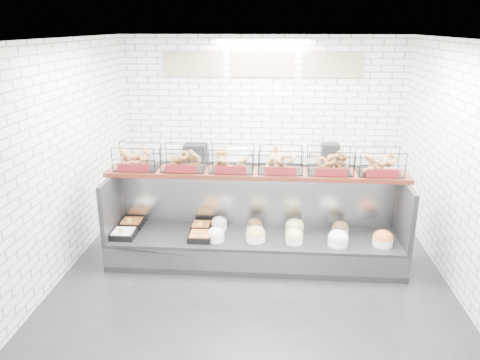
{
  "coord_description": "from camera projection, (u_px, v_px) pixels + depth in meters",
  "views": [
    {
      "loc": [
        0.24,
        -5.56,
        3.15
      ],
      "look_at": [
        -0.21,
        0.45,
        1.15
      ],
      "focal_mm": 35.0,
      "sensor_mm": 36.0,
      "label": 1
    }
  ],
  "objects": [
    {
      "name": "prep_counter",
      "position": [
        260.0,
        182.0,
        8.42
      ],
      "size": [
        4.0,
        0.6,
        1.2
      ],
      "color": "#93969B",
      "rests_on": "ground"
    },
    {
      "name": "ground",
      "position": [
        253.0,
        272.0,
        6.27
      ],
      "size": [
        5.5,
        5.5,
        0.0
      ],
      "primitive_type": "plane",
      "color": "black",
      "rests_on": "ground"
    },
    {
      "name": "room_shell",
      "position": [
        257.0,
        112.0,
        6.19
      ],
      "size": [
        5.02,
        5.51,
        3.01
      ],
      "color": "white",
      "rests_on": "ground"
    },
    {
      "name": "display_case",
      "position": [
        256.0,
        239.0,
        6.49
      ],
      "size": [
        4.0,
        0.9,
        1.2
      ],
      "color": "black",
      "rests_on": "ground"
    },
    {
      "name": "bagel_shelf",
      "position": [
        256.0,
        162.0,
        6.32
      ],
      "size": [
        4.1,
        0.5,
        0.4
      ],
      "color": "#3B130C",
      "rests_on": "display_case"
    }
  ]
}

